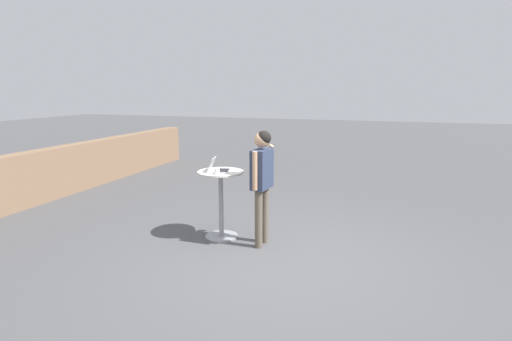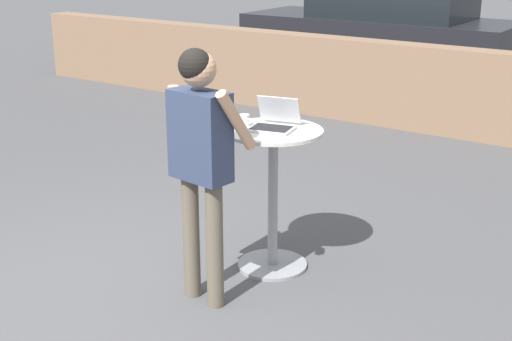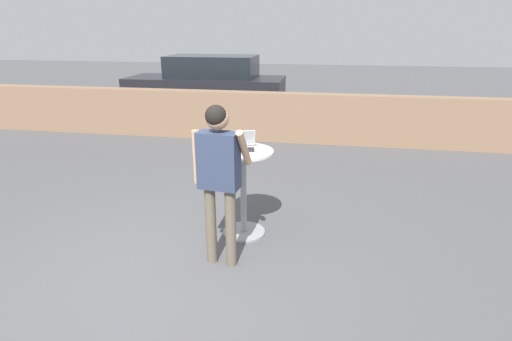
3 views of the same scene
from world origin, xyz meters
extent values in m
plane|color=#4C4C4F|center=(0.00, 0.00, 0.00)|extent=(50.00, 50.00, 0.00)
cylinder|color=gray|center=(0.59, 1.14, 0.01)|extent=(0.50, 0.50, 0.03)
cylinder|color=gray|center=(0.59, 1.14, 0.52)|extent=(0.07, 0.07, 0.98)
cylinder|color=beige|center=(0.59, 1.14, 1.02)|extent=(0.69, 0.69, 0.02)
cube|color=#B7BABF|center=(0.59, 1.12, 1.04)|extent=(0.34, 0.29, 0.02)
cube|color=black|center=(0.59, 1.12, 1.05)|extent=(0.30, 0.24, 0.00)
cube|color=#B7BABF|center=(0.55, 1.27, 1.15)|extent=(0.31, 0.16, 0.19)
cube|color=white|center=(0.55, 1.26, 1.15)|extent=(0.28, 0.13, 0.17)
cylinder|color=white|center=(0.37, 1.10, 1.07)|extent=(0.07, 0.07, 0.08)
torus|color=white|center=(0.42, 1.10, 1.08)|extent=(0.04, 0.01, 0.04)
cylinder|color=brown|center=(0.39, 0.48, 0.42)|extent=(0.11, 0.11, 0.85)
cylinder|color=brown|center=(0.60, 0.45, 0.42)|extent=(0.11, 0.11, 0.85)
cube|color=#2D3851|center=(0.49, 0.47, 1.13)|extent=(0.41, 0.24, 0.56)
sphere|color=tan|center=(0.49, 0.47, 1.54)|extent=(0.22, 0.22, 0.22)
sphere|color=black|center=(0.49, 0.44, 1.57)|extent=(0.20, 0.20, 0.20)
cylinder|color=tan|center=(0.26, 0.50, 1.14)|extent=(0.07, 0.07, 0.53)
cylinder|color=tan|center=(0.73, 0.52, 1.25)|extent=(0.11, 0.32, 0.41)
camera|label=1|loc=(-4.74, -1.20, 2.23)|focal=28.00mm
camera|label=2|loc=(3.17, -2.80, 2.31)|focal=50.00mm
camera|label=3|loc=(1.49, -3.03, 2.32)|focal=28.00mm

